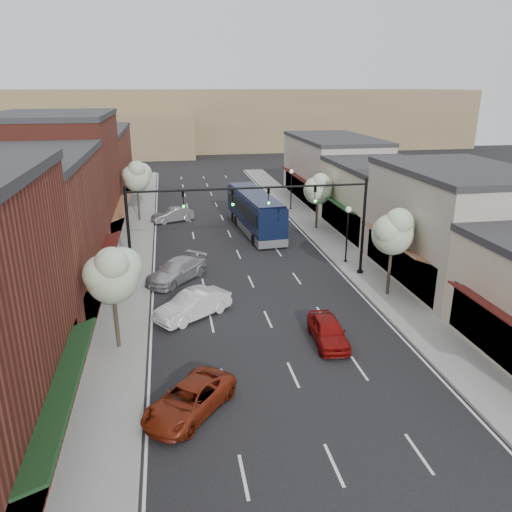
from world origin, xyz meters
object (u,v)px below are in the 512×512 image
signal_mast_left (165,221)px  parked_car_e (173,215)px  tree_right_near (394,230)px  red_hatchback (328,331)px  parked_car_b (193,305)px  tree_right_far (318,188)px  parked_car_c (176,271)px  lamp_post_far (291,183)px  coach_bus (255,212)px  parked_car_a (189,400)px  lamp_post_near (348,225)px  signal_mast_right (331,214)px  tree_left_near (113,273)px  tree_left_far (137,176)px

signal_mast_left → parked_car_e: 17.68m
tree_right_near → red_hatchback: size_ratio=1.47×
parked_car_b → red_hatchback: bearing=21.8°
tree_right_far → parked_car_c: bearing=-141.1°
lamp_post_far → coach_bus: size_ratio=0.37×
parked_car_a → parked_car_e: (-0.06, 31.25, 0.05)m
signal_mast_left → tree_right_near: (13.97, -4.05, -0.17)m
lamp_post_near → parked_car_a: size_ratio=0.97×
parked_car_c → tree_right_near: bearing=19.1°
lamp_post_near → coach_bus: (-5.33, 9.89, -1.12)m
signal_mast_right → parked_car_c: size_ratio=1.59×
tree_left_near → parked_car_b: size_ratio=1.20×
tree_left_near → lamp_post_near: (16.05, 10.56, -1.22)m
red_hatchback → coach_bus: bearing=93.3°
tree_right_near → coach_bus: bearing=109.7°
signal_mast_right → parked_car_e: signal_mast_right is taller
tree_left_near → parked_car_c: (3.18, 9.17, -3.47)m
lamp_post_near → coach_bus: 11.29m
red_hatchback → parked_car_e: (-7.60, 26.48, -0.01)m
parked_car_c → parked_car_e: parked_car_c is taller
tree_left_near → parked_car_e: tree_left_near is taller
lamp_post_far → tree_right_far: bearing=-86.1°
signal_mast_left → tree_right_far: signal_mast_left is taller
signal_mast_left → parked_car_a: (0.66, -14.02, -3.98)m
tree_right_near → lamp_post_near: bearing=94.8°
parked_car_a → parked_car_e: bearing=129.6°
signal_mast_right → signal_mast_left: bearing=180.0°
tree_right_near → red_hatchback: bearing=-138.0°
tree_left_far → tree_left_near: bearing=-90.0°
tree_right_near → parked_car_b: tree_right_near is taller
lamp_post_far → red_hatchback: (-5.23, -29.26, -2.31)m
lamp_post_near → parked_car_c: (-12.87, -1.39, -2.26)m
signal_mast_right → parked_car_a: bearing=-127.0°
red_hatchback → parked_car_e: 27.55m
parked_car_c → parked_car_e: 16.11m
signal_mast_right → parked_car_e: 20.63m
signal_mast_right → parked_car_b: size_ratio=1.73×
signal_mast_right → parked_car_a: (-10.58, -14.02, -3.98)m
lamp_post_near → red_hatchback: bearing=-114.0°
tree_left_far → red_hatchback: tree_left_far is taller
lamp_post_far → parked_car_e: lamp_post_far is taller
signal_mast_left → tree_left_far: 18.14m
lamp_post_near → coach_bus: bearing=118.3°
signal_mast_right → coach_bus: bearing=104.3°
tree_left_far → parked_car_e: (3.23, -0.72, -3.92)m
lamp_post_near → parked_car_e: (-12.82, 14.72, -2.32)m
tree_right_near → parked_car_a: bearing=-143.2°
signal_mast_left → parked_car_a: bearing=-87.3°
signal_mast_left → tree_left_far: size_ratio=1.34×
signal_mast_right → red_hatchback: bearing=-108.2°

